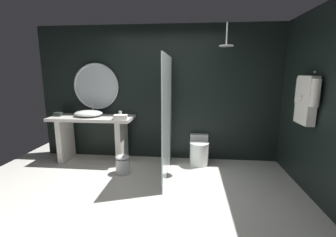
{
  "coord_description": "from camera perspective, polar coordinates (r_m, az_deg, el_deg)",
  "views": [
    {
      "loc": [
        0.62,
        -2.68,
        1.72
      ],
      "look_at": [
        0.26,
        0.94,
        1.0
      ],
      "focal_mm": 24.98,
      "sensor_mm": 36.0,
      "label": 1
    }
  ],
  "objects": [
    {
      "name": "hanging_bathrobe",
      "position": [
        3.77,
        30.68,
        4.27
      ],
      "size": [
        0.2,
        0.56,
        0.74
      ],
      "color": "silver"
    },
    {
      "name": "ground_plane",
      "position": [
        3.24,
        -6.66,
        -20.88
      ],
      "size": [
        5.76,
        5.76,
        0.0
      ],
      "primitive_type": "plane",
      "color": "silver"
    },
    {
      "name": "shower_glass_panel",
      "position": [
        3.87,
        -0.12,
        0.45
      ],
      "size": [
        0.02,
        1.49,
        1.99
      ],
      "primitive_type": "cube",
      "color": "silver",
      "rests_on": "ground_plane"
    },
    {
      "name": "side_wall_right",
      "position": [
        3.87,
        32.28,
        3.27
      ],
      "size": [
        0.1,
        2.47,
        2.6
      ],
      "primitive_type": "cube",
      "color": "black",
      "rests_on": "ground_plane"
    },
    {
      "name": "back_wall_panel",
      "position": [
        4.64,
        -2.0,
        6.06
      ],
      "size": [
        4.8,
        0.1,
        2.6
      ],
      "primitive_type": "cube",
      "color": "black",
      "rests_on": "ground_plane"
    },
    {
      "name": "toilet",
      "position": [
        4.52,
        7.59,
        -7.7
      ],
      "size": [
        0.37,
        0.54,
        0.53
      ],
      "color": "white",
      "rests_on": "ground_plane"
    },
    {
      "name": "round_wall_mirror",
      "position": [
        4.88,
        -17.15,
        7.48
      ],
      "size": [
        0.91,
        0.04,
        0.91
      ],
      "color": "silver"
    },
    {
      "name": "waste_bin",
      "position": [
        4.16,
        -10.97,
        -10.87
      ],
      "size": [
        0.25,
        0.25,
        0.33
      ],
      "color": "silver",
      "rests_on": "ground_plane"
    },
    {
      "name": "tissue_box",
      "position": [
        4.98,
        -25.26,
        0.94
      ],
      "size": [
        0.14,
        0.12,
        0.07
      ],
      "primitive_type": "cube",
      "color": "#282D28",
      "rests_on": "vanity_counter"
    },
    {
      "name": "vanity_counter",
      "position": [
        4.75,
        -17.85,
        -3.12
      ],
      "size": [
        1.57,
        0.6,
        0.89
      ],
      "color": "silver",
      "rests_on": "ground_plane"
    },
    {
      "name": "vessel_sink",
      "position": [
        4.71,
        -18.83,
        1.19
      ],
      "size": [
        0.54,
        0.44,
        0.19
      ],
      "color": "white",
      "rests_on": "vanity_counter"
    },
    {
      "name": "tumbler_cup",
      "position": [
        4.52,
        -11.59,
        1.12
      ],
      "size": [
        0.06,
        0.06,
        0.11
      ],
      "primitive_type": "cylinder",
      "color": "silver",
      "rests_on": "vanity_counter"
    },
    {
      "name": "folded_hand_towel",
      "position": [
        4.28,
        -11.5,
        0.35
      ],
      "size": [
        0.25,
        0.18,
        0.08
      ],
      "primitive_type": "cube",
      "rotation": [
        0.0,
        0.0,
        0.11
      ],
      "color": "silver",
      "rests_on": "vanity_counter"
    },
    {
      "name": "rain_shower_head",
      "position": [
        4.06,
        14.03,
        17.24
      ],
      "size": [
        0.23,
        0.23,
        0.37
      ],
      "color": "silver"
    }
  ]
}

